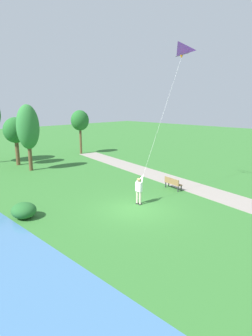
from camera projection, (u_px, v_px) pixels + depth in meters
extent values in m
plane|color=#33702D|center=(136.00, 209.00, 17.32)|extent=(120.00, 120.00, 0.00)
cube|color=gray|center=(175.00, 181.00, 23.42)|extent=(8.53, 31.86, 0.02)
cube|color=#232328|center=(137.00, 203.00, 18.27)|extent=(0.25, 0.13, 0.06)
cylinder|color=beige|center=(137.00, 197.00, 18.16)|extent=(0.14, 0.14, 0.82)
cube|color=#232328|center=(140.00, 204.00, 18.11)|extent=(0.25, 0.13, 0.06)
cylinder|color=beige|center=(140.00, 198.00, 18.01)|extent=(0.14, 0.14, 0.82)
cube|color=white|center=(139.00, 187.00, 17.92)|extent=(0.25, 0.41, 0.60)
sphere|color=#996B4C|center=(139.00, 180.00, 17.82)|extent=(0.22, 0.22, 0.22)
ellipsoid|color=tan|center=(139.00, 179.00, 17.80)|extent=(0.24, 0.24, 0.13)
cylinder|color=white|center=(140.00, 179.00, 18.04)|extent=(0.54, 0.32, 0.43)
cylinder|color=white|center=(142.00, 179.00, 17.93)|extent=(0.52, 0.38, 0.43)
sphere|color=#996B4C|center=(143.00, 177.00, 18.07)|extent=(0.10, 0.10, 0.10)
pyramid|color=purple|center=(177.00, 49.00, 19.22)|extent=(1.43, 1.96, 0.79)
cone|color=orange|center=(181.00, 57.00, 19.44)|extent=(0.27, 0.27, 0.22)
cylinder|color=black|center=(182.00, 55.00, 19.41)|extent=(0.78, 1.58, 0.02)
cylinder|color=silver|center=(163.00, 115.00, 18.76)|extent=(4.19, 0.31, 7.61)
cube|color=olive|center=(173.00, 183.00, 21.24)|extent=(0.72, 1.56, 0.05)
cube|color=olive|center=(172.00, 181.00, 21.08)|extent=(0.33, 1.48, 0.40)
cube|color=#2D2D33|center=(169.00, 184.00, 21.92)|extent=(0.07, 0.07, 0.45)
cube|color=#2D2D33|center=(166.00, 184.00, 21.74)|extent=(0.07, 0.07, 0.45)
cube|color=#2D2D33|center=(181.00, 188.00, 20.83)|extent=(0.07, 0.07, 0.45)
cube|color=#2D2D33|center=(178.00, 189.00, 20.66)|extent=(0.07, 0.07, 0.45)
cylinder|color=brown|center=(81.00, 141.00, 35.79)|extent=(0.28, 0.28, 3.29)
ellipsoid|color=#236628|center=(80.00, 120.00, 35.23)|extent=(2.35, 1.95, 2.50)
cylinder|color=brown|center=(30.00, 157.00, 26.96)|extent=(0.35, 0.35, 2.68)
ellipsoid|color=#2D7533|center=(28.00, 127.00, 26.34)|extent=(2.13, 1.82, 4.13)
cylinder|color=brown|center=(17.00, 152.00, 29.31)|extent=(0.39, 0.39, 2.70)
ellipsoid|color=#236628|center=(15.00, 130.00, 28.80)|extent=(2.48, 2.04, 2.59)
ellipsoid|color=#236028|center=(24.00, 210.00, 15.94)|extent=(1.36, 1.44, 0.88)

